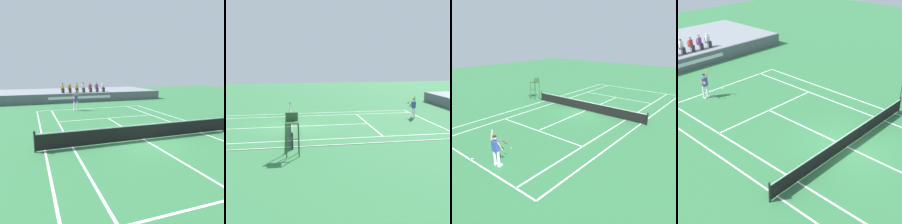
{
  "view_description": "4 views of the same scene",
  "coord_description": "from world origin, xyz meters",
  "views": [
    {
      "loc": [
        -6.0,
        -11.06,
        3.89
      ],
      "look_at": [
        -0.53,
        3.94,
        1.0
      ],
      "focal_mm": 36.02,
      "sensor_mm": 36.0,
      "label": 1
    },
    {
      "loc": [
        23.3,
        -0.16,
        5.6
      ],
      "look_at": [
        -0.53,
        3.94,
        1.0
      ],
      "focal_mm": 46.84,
      "sensor_mm": 36.0,
      "label": 2
    },
    {
      "loc": [
        -11.56,
        17.35,
        6.81
      ],
      "look_at": [
        -0.53,
        3.94,
        1.0
      ],
      "focal_mm": 36.21,
      "sensor_mm": 36.0,
      "label": 3
    },
    {
      "loc": [
        -13.39,
        -8.36,
        10.49
      ],
      "look_at": [
        -0.53,
        3.94,
        1.0
      ],
      "focal_mm": 53.25,
      "sensor_mm": 36.0,
      "label": 4
    }
  ],
  "objects": [
    {
      "name": "net",
      "position": [
        0.0,
        0.0,
        0.52
      ],
      "size": [
        11.98,
        0.1,
        1.07
      ],
      "color": "black",
      "rests_on": "ground"
    },
    {
      "name": "tennis_player",
      "position": [
        -1.76,
        11.23,
        0.99
      ],
      "size": [
        0.76,
        0.66,
        2.08
      ],
      "color": "white",
      "rests_on": "ground"
    },
    {
      "name": "court",
      "position": [
        0.0,
        0.0,
        0.01
      ],
      "size": [
        11.08,
        23.88,
        0.03
      ],
      "color": "#337542",
      "rests_on": "ground"
    },
    {
      "name": "ground_plane",
      "position": [
        0.0,
        0.0,
        0.0
      ],
      "size": [
        80.0,
        80.0,
        0.0
      ],
      "primitive_type": "plane",
      "color": "#337542"
    },
    {
      "name": "umpire_chair",
      "position": [
        6.92,
        0.0,
        1.56
      ],
      "size": [
        0.77,
        0.77,
        2.44
      ],
      "color": "#2D562D",
      "rests_on": "ground"
    },
    {
      "name": "tennis_ball",
      "position": [
        -0.67,
        9.46,
        0.03
      ],
      "size": [
        0.07,
        0.07,
        0.07
      ],
      "primitive_type": "sphere",
      "color": "#D1E533",
      "rests_on": "ground"
    }
  ]
}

